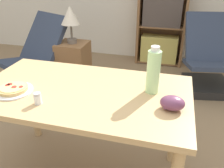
% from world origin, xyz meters
% --- Properties ---
extents(dining_table, '(1.32, 0.74, 0.72)m').
position_xyz_m(dining_table, '(0.10, 0.03, 0.63)').
color(dining_table, tan).
rests_on(dining_table, ground_plane).
extents(pizza_on_plate, '(0.23, 0.23, 0.04)m').
position_xyz_m(pizza_on_plate, '(-0.30, -0.10, 0.74)').
color(pizza_on_plate, white).
rests_on(pizza_on_plate, dining_table).
extents(grape_bunch, '(0.13, 0.10, 0.08)m').
position_xyz_m(grape_bunch, '(0.64, -0.05, 0.76)').
color(grape_bunch, '#6B3856').
rests_on(grape_bunch, dining_table).
extents(drink_bottle, '(0.08, 0.08, 0.29)m').
position_xyz_m(drink_bottle, '(0.52, 0.12, 0.86)').
color(drink_bottle, '#B7EAA3').
rests_on(drink_bottle, dining_table).
extents(salt_shaker, '(0.04, 0.04, 0.07)m').
position_xyz_m(salt_shaker, '(-0.08, -0.18, 0.76)').
color(salt_shaker, white).
rests_on(salt_shaker, dining_table).
extents(lounge_chair_near, '(0.80, 0.93, 0.88)m').
position_xyz_m(lounge_chair_near, '(-0.97, 1.15, 0.29)').
color(lounge_chair_near, black).
rests_on(lounge_chair_near, ground_plane).
extents(lounge_chair_far, '(0.69, 0.85, 0.88)m').
position_xyz_m(lounge_chair_far, '(1.06, 1.72, 0.29)').
color(lounge_chair_far, black).
rests_on(lounge_chair_far, ground_plane).
extents(bookshelf, '(0.70, 0.31, 1.70)m').
position_xyz_m(bookshelf, '(0.40, 2.44, 0.80)').
color(bookshelf, brown).
rests_on(bookshelf, ground_plane).
extents(side_table, '(0.34, 0.34, 0.59)m').
position_xyz_m(side_table, '(-0.53, 1.29, 0.29)').
color(side_table, brown).
rests_on(side_table, ground_plane).
extents(table_lamp, '(0.21, 0.21, 0.42)m').
position_xyz_m(table_lamp, '(-0.53, 1.29, 0.89)').
color(table_lamp, '#665B51').
rests_on(table_lamp, side_table).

